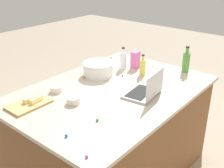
% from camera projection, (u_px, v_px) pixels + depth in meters
% --- Properties ---
extents(island_counter, '(1.73, 1.20, 0.90)m').
position_uv_depth(island_counter, '(112.00, 133.00, 2.57)').
color(island_counter, brown).
rests_on(island_counter, ground).
extents(laptop, '(0.34, 0.27, 0.22)m').
position_uv_depth(laptop, '(146.00, 90.00, 2.26)').
color(laptop, '#B7B7BC').
rests_on(laptop, island_counter).
extents(mixing_bowl_large, '(0.29, 0.29, 0.13)m').
position_uv_depth(mixing_bowl_large, '(98.00, 69.00, 2.65)').
color(mixing_bowl_large, white).
rests_on(mixing_bowl_large, island_counter).
extents(bottle_oil, '(0.06, 0.06, 0.20)m').
position_uv_depth(bottle_oil, '(143.00, 67.00, 2.65)').
color(bottle_oil, '#DBC64C').
rests_on(bottle_oil, island_counter).
extents(bottle_olive, '(0.07, 0.07, 0.26)m').
position_uv_depth(bottle_olive, '(186.00, 62.00, 2.72)').
color(bottle_olive, '#4C8C38').
rests_on(bottle_olive, island_counter).
extents(bottle_vinegar, '(0.06, 0.06, 0.22)m').
position_uv_depth(bottle_vinegar, '(123.00, 60.00, 2.81)').
color(bottle_vinegar, white).
rests_on(bottle_vinegar, island_counter).
extents(cutting_board, '(0.32, 0.20, 0.02)m').
position_uv_depth(cutting_board, '(29.00, 104.00, 2.12)').
color(cutting_board, tan).
rests_on(cutting_board, island_counter).
extents(butter_stick_left, '(0.11, 0.04, 0.04)m').
position_uv_depth(butter_stick_left, '(30.00, 99.00, 2.14)').
color(butter_stick_left, '#F4E58C').
rests_on(butter_stick_left, cutting_board).
extents(butter_stick_right, '(0.11, 0.05, 0.04)m').
position_uv_depth(butter_stick_right, '(36.00, 100.00, 2.14)').
color(butter_stick_right, '#F4E58C').
rests_on(butter_stick_right, cutting_board).
extents(ramekin_small, '(0.10, 0.10, 0.05)m').
position_uv_depth(ramekin_small, '(73.00, 100.00, 2.15)').
color(ramekin_small, beige).
rests_on(ramekin_small, island_counter).
extents(ramekin_medium, '(0.10, 0.10, 0.05)m').
position_uv_depth(ramekin_medium, '(56.00, 89.00, 2.34)').
color(ramekin_medium, beige).
rests_on(ramekin_medium, island_counter).
extents(kitchen_timer, '(0.07, 0.07, 0.08)m').
position_uv_depth(kitchen_timer, '(96.00, 62.00, 2.92)').
color(kitchen_timer, '#B2B2B7').
rests_on(kitchen_timer, island_counter).
extents(candy_bag, '(0.09, 0.06, 0.17)m').
position_uv_depth(candy_bag, '(135.00, 60.00, 2.83)').
color(candy_bag, pink).
rests_on(candy_bag, island_counter).
extents(candy_0, '(0.02, 0.02, 0.02)m').
position_uv_depth(candy_0, '(101.00, 65.00, 2.92)').
color(candy_0, red).
rests_on(candy_0, island_counter).
extents(candy_1, '(0.02, 0.02, 0.02)m').
position_uv_depth(candy_1, '(84.00, 77.00, 2.60)').
color(candy_1, orange).
rests_on(candy_1, island_counter).
extents(candy_2, '(0.02, 0.02, 0.02)m').
position_uv_depth(candy_2, '(97.00, 65.00, 2.91)').
color(candy_2, red).
rests_on(candy_2, island_counter).
extents(candy_3, '(0.02, 0.02, 0.02)m').
position_uv_depth(candy_3, '(106.00, 74.00, 2.69)').
color(candy_3, orange).
rests_on(candy_3, island_counter).
extents(candy_4, '(0.02, 0.02, 0.02)m').
position_uv_depth(candy_4, '(87.00, 157.00, 1.56)').
color(candy_4, '#CC3399').
rests_on(candy_4, island_counter).
extents(candy_5, '(0.02, 0.02, 0.02)m').
position_uv_depth(candy_5, '(122.00, 76.00, 2.64)').
color(candy_5, '#CC3399').
rests_on(candy_5, island_counter).
extents(candy_6, '(0.02, 0.02, 0.02)m').
position_uv_depth(candy_6, '(97.00, 120.00, 1.92)').
color(candy_6, green).
rests_on(candy_6, island_counter).
extents(candy_7, '(0.02, 0.02, 0.02)m').
position_uv_depth(candy_7, '(111.00, 58.00, 3.13)').
color(candy_7, orange).
rests_on(candy_7, island_counter).
extents(candy_8, '(0.02, 0.02, 0.02)m').
position_uv_depth(candy_8, '(66.00, 136.00, 1.75)').
color(candy_8, blue).
rests_on(candy_8, island_counter).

